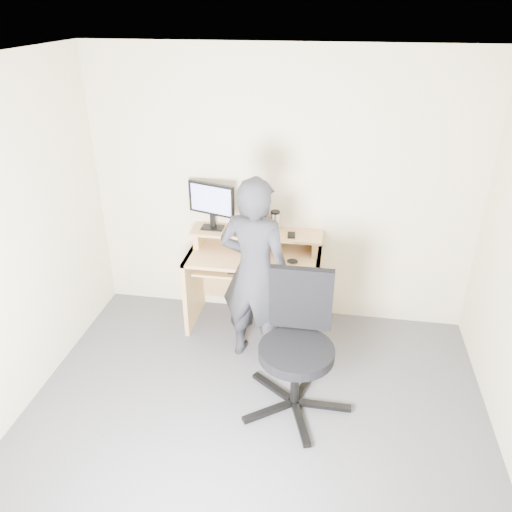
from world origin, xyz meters
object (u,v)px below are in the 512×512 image
(desk, at_px, (255,270))
(office_chair, at_px, (298,339))
(person, at_px, (255,273))
(monitor, at_px, (211,202))

(desk, xyz_separation_m, office_chair, (0.49, -1.03, 0.03))
(office_chair, bearing_deg, person, 129.29)
(monitor, bearing_deg, person, -32.97)
(person, bearing_deg, office_chair, 141.42)
(desk, relative_size, office_chair, 1.14)
(desk, relative_size, monitor, 2.68)
(office_chair, relative_size, person, 0.64)
(desk, xyz_separation_m, monitor, (-0.41, 0.08, 0.62))
(office_chair, bearing_deg, monitor, 129.41)
(desk, height_order, person, person)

